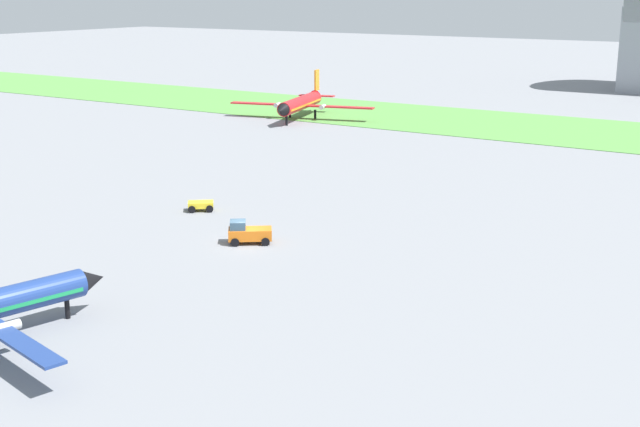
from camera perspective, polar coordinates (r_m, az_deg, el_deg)
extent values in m
plane|color=gray|center=(72.51, -5.05, -1.98)|extent=(600.00, 600.00, 0.00)
cube|color=#549342|center=(136.18, 14.10, 5.52)|extent=(360.00, 28.00, 0.08)
cone|color=black|center=(58.64, -14.89, -4.26)|extent=(2.17, 2.20, 1.79)
cube|color=navy|center=(51.37, -19.62, -7.76)|extent=(10.08, 3.59, 0.18)
cylinder|color=#B7BABF|center=(53.11, -19.93, -7.04)|extent=(0.91, 1.56, 0.59)
cylinder|color=black|center=(58.36, -16.36, -6.07)|extent=(0.33, 0.33, 1.28)
cylinder|color=red|center=(140.38, -1.32, 7.29)|extent=(6.27, 15.86, 2.20)
cone|color=black|center=(132.16, -2.55, 6.82)|extent=(2.66, 2.69, 2.16)
cone|color=red|center=(149.05, -0.16, 7.83)|extent=(2.72, 3.49, 1.98)
cube|color=orange|center=(140.40, -1.31, 7.22)|extent=(6.08, 15.02, 0.31)
cube|color=red|center=(139.03, 1.12, 7.06)|extent=(12.08, 4.65, 0.22)
cube|color=red|center=(142.89, -3.57, 7.24)|extent=(12.08, 4.65, 0.22)
cylinder|color=#B7BABF|center=(139.07, 0.18, 7.06)|extent=(1.14, 1.88, 0.70)
cylinder|color=#B7BABF|center=(141.55, -2.83, 7.18)|extent=(1.14, 1.88, 0.70)
cube|color=orange|center=(148.34, -0.21, 8.81)|extent=(0.77, 1.98, 3.52)
cube|color=red|center=(148.18, 0.36, 7.77)|extent=(3.32, 2.08, 0.18)
cube|color=red|center=(149.11, -0.78, 7.81)|extent=(3.32, 2.08, 0.18)
cylinder|color=black|center=(134.47, -2.22, 6.15)|extent=(0.40, 0.40, 1.54)
cylinder|color=black|center=(140.99, -0.32, 6.56)|extent=(0.40, 0.40, 1.54)
cylinder|color=black|center=(142.37, -2.00, 6.63)|extent=(0.40, 0.40, 1.54)
cube|color=orange|center=(72.35, -4.64, -1.35)|extent=(3.96, 3.60, 0.90)
cube|color=#334C60|center=(72.16, -5.45, -0.75)|extent=(1.94, 1.99, 0.70)
cylinder|color=black|center=(71.64, -5.64, -1.91)|extent=(0.71, 0.62, 0.70)
cylinder|color=black|center=(73.37, -5.61, -1.51)|extent=(0.71, 0.62, 0.70)
cylinder|color=black|center=(71.61, -3.63, -1.88)|extent=(0.71, 0.62, 0.70)
cylinder|color=black|center=(73.34, -3.64, -1.48)|extent=(0.71, 0.62, 0.70)
cube|color=yellow|center=(83.38, -7.89, 0.60)|extent=(2.80, 2.69, 0.55)
cylinder|color=black|center=(84.16, -7.30, 0.56)|extent=(0.70, 0.64, 0.70)
cylinder|color=black|center=(82.71, -7.31, 0.30)|extent=(0.70, 0.64, 0.70)
cylinder|color=black|center=(84.20, -8.45, 0.52)|extent=(0.70, 0.64, 0.70)
cylinder|color=black|center=(82.74, -8.47, 0.27)|extent=(0.70, 0.64, 0.70)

